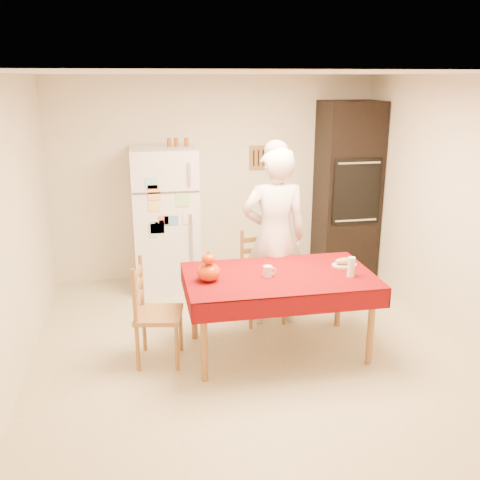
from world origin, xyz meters
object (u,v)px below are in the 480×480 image
object	(u,v)px
oven_cabinet	(347,191)
coffee_mug	(268,271)
bread_plate	(344,265)
chair_far	(261,272)
refrigerator	(166,220)
pumpkin_lower	(209,272)
chair_left	(151,309)
seated_woman	(274,237)
dining_table	(279,282)
wine_glass	(351,267)

from	to	relation	value
oven_cabinet	coffee_mug	world-z (taller)	oven_cabinet
bread_plate	chair_far	bearing A→B (deg)	135.43
refrigerator	pumpkin_lower	world-z (taller)	refrigerator
chair_left	seated_woman	distance (m)	1.47
dining_table	chair_far	world-z (taller)	chair_far
refrigerator	oven_cabinet	bearing A→B (deg)	1.18
bread_plate	seated_woman	bearing A→B (deg)	135.02
oven_cabinet	bread_plate	bearing A→B (deg)	-111.93
pumpkin_lower	dining_table	bearing A→B (deg)	2.53
coffee_mug	bread_plate	size ratio (longest dim) A/B	0.42
wine_glass	chair_left	bearing A→B (deg)	173.83
refrigerator	bread_plate	distance (m)	2.32
chair_left	coffee_mug	bearing A→B (deg)	-83.42
seated_woman	pumpkin_lower	world-z (taller)	seated_woman
dining_table	bread_plate	xyz separation A→B (m)	(0.66, 0.10, 0.08)
chair_far	pumpkin_lower	xyz separation A→B (m)	(-0.65, -0.77, 0.33)
dining_table	chair_far	distance (m)	0.77
coffee_mug	chair_far	bearing A→B (deg)	80.86
pumpkin_lower	wine_glass	size ratio (longest dim) A/B	1.17
seated_woman	coffee_mug	world-z (taller)	seated_woman
chair_left	coffee_mug	size ratio (longest dim) A/B	9.50
chair_far	pumpkin_lower	size ratio (longest dim) A/B	4.59
chair_far	seated_woman	distance (m)	0.44
chair_left	wine_glass	distance (m)	1.82
coffee_mug	wine_glass	xyz separation A→B (m)	(0.74, -0.13, 0.04)
wine_glass	bread_plate	world-z (taller)	wine_glass
coffee_mug	pumpkin_lower	bearing A→B (deg)	179.53
refrigerator	wine_glass	bearing A→B (deg)	-52.16
dining_table	chair_left	distance (m)	1.17
refrigerator	chair_left	size ratio (longest dim) A/B	1.79
coffee_mug	wine_glass	bearing A→B (deg)	-9.72
seated_woman	wine_glass	world-z (taller)	seated_woman
oven_cabinet	chair_far	size ratio (longest dim) A/B	2.32
dining_table	bread_plate	distance (m)	0.67
chair_left	pumpkin_lower	bearing A→B (deg)	-86.66
chair_far	wine_glass	size ratio (longest dim) A/B	5.40
dining_table	coffee_mug	world-z (taller)	coffee_mug
oven_cabinet	seated_woman	size ratio (longest dim) A/B	1.20
chair_left	dining_table	bearing A→B (deg)	-81.43
coffee_mug	pumpkin_lower	size ratio (longest dim) A/B	0.48
bread_plate	pumpkin_lower	bearing A→B (deg)	-174.32
seated_woman	wine_glass	xyz separation A→B (m)	(0.50, -0.80, -0.07)
pumpkin_lower	refrigerator	bearing A→B (deg)	98.24
chair_left	wine_glass	xyz separation A→B (m)	(1.77, -0.19, 0.34)
pumpkin_lower	bread_plate	bearing A→B (deg)	5.68
seated_woman	refrigerator	bearing A→B (deg)	-45.27
chair_left	bread_plate	bearing A→B (deg)	-77.64
oven_cabinet	pumpkin_lower	distance (m)	2.77
refrigerator	dining_table	xyz separation A→B (m)	(0.91, -1.81, -0.16)
oven_cabinet	seated_woman	distance (m)	1.75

